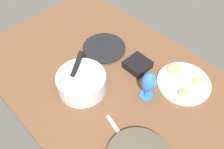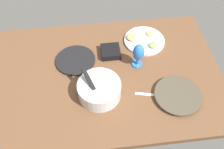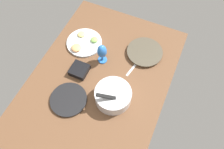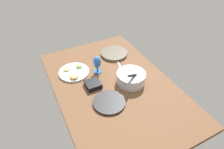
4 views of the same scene
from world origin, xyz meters
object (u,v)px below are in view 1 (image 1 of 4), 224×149
mixing_bowl (82,82)px  hurricane_glass_blue (148,83)px  dinner_plate_right (104,48)px  fruit_platter (183,82)px  square_bowl_black (138,64)px

mixing_bowl → hurricane_glass_blue: hurricane_glass_blue is taller
dinner_plate_right → fruit_platter: size_ratio=0.91×
fruit_platter → mixing_bowl: bearing=49.6°
fruit_platter → square_bowl_black: (26.25, 9.72, 1.27)cm
hurricane_glass_blue → square_bowl_black: size_ratio=1.40×
hurricane_glass_blue → square_bowl_black: 22.78cm
fruit_platter → dinner_plate_right: bearing=15.0°
dinner_plate_right → hurricane_glass_blue: 44.38cm
dinner_plate_right → mixing_bowl: size_ratio=1.03×
mixing_bowl → fruit_platter: (-37.07, -43.54, -4.44)cm
dinner_plate_right → mixing_bowl: 33.39cm
dinner_plate_right → fruit_platter: fruit_platter is taller
mixing_bowl → fruit_platter: bearing=-130.4°
mixing_bowl → square_bowl_black: (-10.82, -33.82, -3.18)cm
fruit_platter → hurricane_glass_blue: size_ratio=1.61×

